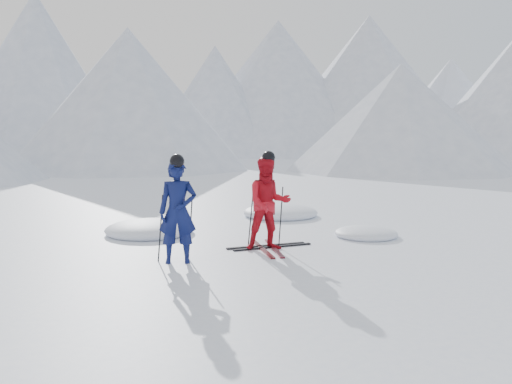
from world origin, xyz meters
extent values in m
plane|color=white|center=(0.00, 0.00, 0.00)|extent=(160.00, 160.00, 0.00)
cone|color=#B2BCD1|center=(-11.51, 40.48, 7.17)|extent=(23.96, 23.96, 14.35)
cone|color=#B2BCD1|center=(-5.08, 51.27, 5.96)|extent=(17.69, 17.69, 11.93)
cone|color=#B2BCD1|center=(4.51, 43.52, 5.42)|extent=(19.63, 19.63, 10.85)
cone|color=#B2BCD1|center=(11.74, 46.25, 7.07)|extent=(23.31, 23.31, 14.15)
cone|color=#B2BCD1|center=(21.49, 44.84, 7.44)|extent=(28.94, 28.94, 14.88)
cone|color=silver|center=(31.93, 45.34, 5.38)|extent=(24.45, 24.45, 10.76)
cone|color=#B2BCD1|center=(12.00, 20.00, 3.25)|extent=(14.00, 14.00, 6.50)
cone|color=#B2BCD1|center=(-4.00, 26.00, 4.50)|extent=(16.00, 16.00, 9.00)
imported|color=#0B1347|center=(-3.47, -0.71, 0.92)|extent=(0.73, 0.53, 1.84)
imported|color=red|center=(-1.62, -0.02, 0.93)|extent=(0.93, 0.74, 1.85)
cylinder|color=black|center=(-3.77, -0.56, 0.61)|extent=(0.12, 0.09, 1.22)
cylinder|color=black|center=(-3.22, -0.46, 0.61)|extent=(0.12, 0.07, 1.22)
cylinder|color=black|center=(-1.92, 0.23, 0.62)|extent=(0.12, 0.10, 1.23)
cylinder|color=black|center=(-1.32, 0.13, 0.62)|extent=(0.12, 0.09, 1.23)
cube|color=black|center=(-1.74, -0.02, 0.01)|extent=(0.11, 1.70, 0.03)
cube|color=black|center=(-1.50, -0.02, 0.01)|extent=(0.23, 1.70, 0.03)
cube|color=black|center=(-1.59, 0.26, 0.01)|extent=(1.70, 0.31, 0.03)
cube|color=black|center=(-1.49, 0.11, 0.01)|extent=(1.69, 0.36, 0.03)
ellipsoid|color=white|center=(-3.84, 2.25, 0.00)|extent=(2.03, 2.03, 0.45)
ellipsoid|color=white|center=(0.86, 0.76, 0.00)|extent=(1.40, 1.40, 0.31)
ellipsoid|color=white|center=(-0.17, 4.09, 0.00)|extent=(2.07, 2.07, 0.46)
camera|label=1|loc=(-4.35, -10.28, 2.31)|focal=38.00mm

